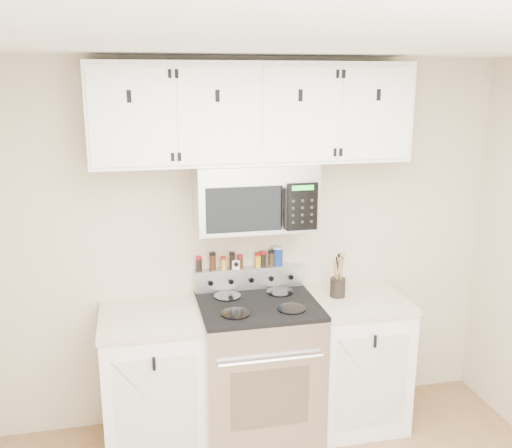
{
  "coord_description": "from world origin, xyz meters",
  "views": [
    {
      "loc": [
        -0.75,
        -1.94,
        2.36
      ],
      "look_at": [
        -0.01,
        1.45,
        1.47
      ],
      "focal_mm": 40.0,
      "sensor_mm": 36.0,
      "label": 1
    }
  ],
  "objects_px": {
    "range": "(259,368)",
    "microwave": "(254,196)",
    "utensil_crock": "(338,286)",
    "salt_canister": "(278,256)"
  },
  "relations": [
    {
      "from": "utensil_crock",
      "to": "microwave",
      "type": "bearing_deg",
      "value": 174.22
    },
    {
      "from": "microwave",
      "to": "salt_canister",
      "type": "bearing_deg",
      "value": 38.32
    },
    {
      "from": "utensil_crock",
      "to": "salt_canister",
      "type": "relative_size",
      "value": 2.29
    },
    {
      "from": "utensil_crock",
      "to": "salt_canister",
      "type": "distance_m",
      "value": 0.46
    },
    {
      "from": "range",
      "to": "microwave",
      "type": "relative_size",
      "value": 1.45
    },
    {
      "from": "microwave",
      "to": "salt_canister",
      "type": "xyz_separation_m",
      "value": [
        0.2,
        0.16,
        -0.46
      ]
    },
    {
      "from": "utensil_crock",
      "to": "salt_canister",
      "type": "height_order",
      "value": "salt_canister"
    },
    {
      "from": "microwave",
      "to": "utensil_crock",
      "type": "distance_m",
      "value": 0.85
    },
    {
      "from": "microwave",
      "to": "salt_canister",
      "type": "relative_size",
      "value": 5.77
    },
    {
      "from": "range",
      "to": "utensil_crock",
      "type": "xyz_separation_m",
      "value": [
        0.57,
        0.07,
        0.51
      ]
    }
  ]
}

